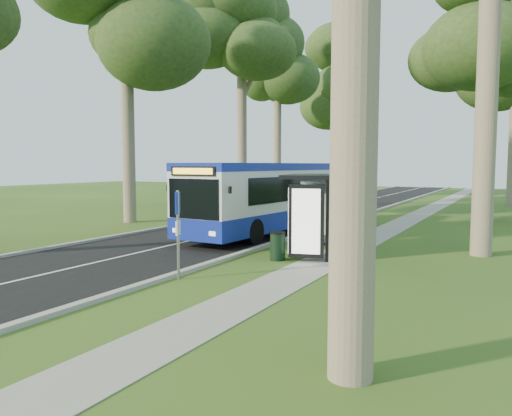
{
  "coord_description": "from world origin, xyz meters",
  "views": [
    {
      "loc": [
        8.66,
        -13.07,
        3.21
      ],
      "look_at": [
        0.04,
        3.13,
        1.6
      ],
      "focal_mm": 35.0,
      "sensor_mm": 36.0,
      "label": 1
    }
  ],
  "objects": [
    {
      "name": "litter_bin",
      "position": [
        1.54,
        1.86,
        0.49
      ],
      "size": [
        0.55,
        0.55,
        0.96
      ],
      "rotation": [
        0.0,
        0.0,
        0.07
      ],
      "color": "black",
      "rests_on": "ground"
    },
    {
      "name": "bus_shelter",
      "position": [
        2.3,
        2.95,
        2.02
      ],
      "size": [
        2.56,
        3.66,
        2.85
      ],
      "rotation": [
        0.0,
        0.0,
        0.25
      ],
      "color": "black",
      "rests_on": "ground"
    },
    {
      "name": "footpath",
      "position": [
        3.0,
        10.0,
        0.01
      ],
      "size": [
        1.5,
        100.0,
        0.02
      ],
      "primitive_type": "cube",
      "color": "gray",
      "rests_on": "ground"
    },
    {
      "name": "kerb_west",
      "position": [
        -7.0,
        10.0,
        0.06
      ],
      "size": [
        0.25,
        100.0,
        0.12
      ],
      "primitive_type": "cube",
      "color": "#9E9B93",
      "rests_on": "ground"
    },
    {
      "name": "bus",
      "position": [
        -1.54,
        8.11,
        1.69
      ],
      "size": [
        3.43,
        12.47,
        3.27
      ],
      "rotation": [
        0.0,
        0.0,
        -0.07
      ],
      "color": "silver",
      "rests_on": "ground"
    },
    {
      "name": "road",
      "position": [
        -3.5,
        10.0,
        0.01
      ],
      "size": [
        7.0,
        100.0,
        0.02
      ],
      "primitive_type": "cube",
      "color": "black",
      "rests_on": "ground"
    },
    {
      "name": "tree_east_c",
      "position": [
        6.8,
        18.0,
        11.66
      ],
      "size": [
        5.2,
        5.2,
        15.74
      ],
      "color": "#7A6B56",
      "rests_on": "ground"
    },
    {
      "name": "tree_west_d",
      "position": [
        -11.0,
        28.0,
        12.48
      ],
      "size": [
        5.2,
        5.2,
        16.87
      ],
      "color": "#7A6B56",
      "rests_on": "ground"
    },
    {
      "name": "tree_west_c",
      "position": [
        -9.0,
        18.0,
        11.53
      ],
      "size": [
        5.2,
        5.2,
        15.58
      ],
      "color": "#7A6B56",
      "rests_on": "ground"
    },
    {
      "name": "kerb_east",
      "position": [
        0.0,
        10.0,
        0.06
      ],
      "size": [
        0.25,
        100.0,
        0.12
      ],
      "primitive_type": "cube",
      "color": "#9E9B93",
      "rests_on": "ground"
    },
    {
      "name": "tree_west_e",
      "position": [
        -8.5,
        38.0,
        11.72
      ],
      "size": [
        5.2,
        5.2,
        15.82
      ],
      "color": "#7A6B56",
      "rests_on": "ground"
    },
    {
      "name": "car_white",
      "position": [
        -8.46,
        26.08,
        0.74
      ],
      "size": [
        3.29,
        4.69,
        1.48
      ],
      "primitive_type": "imported",
      "rotation": [
        0.0,
        0.0,
        -0.4
      ],
      "color": "silver",
      "rests_on": "ground"
    },
    {
      "name": "centre_line",
      "position": [
        -3.5,
        10.0,
        0.02
      ],
      "size": [
        0.12,
        100.0,
        0.0
      ],
      "primitive_type": "cube",
      "color": "white",
      "rests_on": "road"
    },
    {
      "name": "ground",
      "position": [
        0.0,
        0.0,
        0.0
      ],
      "size": [
        120.0,
        120.0,
        0.0
      ],
      "primitive_type": "plane",
      "color": "#2A4B17",
      "rests_on": "ground"
    },
    {
      "name": "bus_stop_sign",
      "position": [
        0.3,
        -1.97,
        1.56
      ],
      "size": [
        0.15,
        0.34,
        2.49
      ],
      "rotation": [
        0.0,
        0.0,
        0.33
      ],
      "color": "gray",
      "rests_on": "ground"
    },
    {
      "name": "car_silver",
      "position": [
        -8.84,
        28.54,
        0.7
      ],
      "size": [
        1.66,
        4.33,
        1.41
      ],
      "primitive_type": "imported",
      "rotation": [
        0.0,
        0.0,
        0.04
      ],
      "color": "#A9ACB0",
      "rests_on": "ground"
    }
  ]
}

